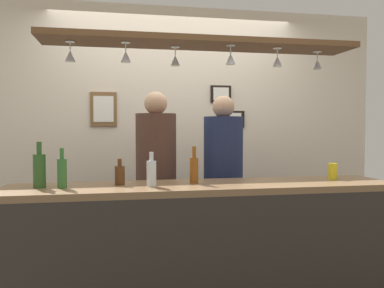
{
  "coord_description": "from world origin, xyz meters",
  "views": [
    {
      "loc": [
        -0.6,
        -3.06,
        1.36
      ],
      "look_at": [
        0.0,
        0.1,
        1.22
      ],
      "focal_mm": 37.54,
      "sensor_mm": 36.0,
      "label": 1
    }
  ],
  "objects_px": {
    "person_middle_brown_shirt": "(156,170)",
    "person_right_navy_shirt": "(223,170)",
    "bottle_champagne_green": "(39,170)",
    "picture_frame_caricature": "(104,109)",
    "bottle_beer_green_import": "(62,172)",
    "picture_frame_lower_pair": "(231,119)",
    "bottle_beer_brown_stubby": "(120,175)",
    "drink_can": "(333,171)",
    "bottle_soda_clear": "(151,173)",
    "picture_frame_upper_small": "(221,94)",
    "bottle_beer_amber_tall": "(194,169)"
  },
  "relations": [
    {
      "from": "person_right_navy_shirt",
      "to": "picture_frame_lower_pair",
      "type": "distance_m",
      "value": 0.93
    },
    {
      "from": "bottle_champagne_green",
      "to": "person_right_navy_shirt",
      "type": "bearing_deg",
      "value": 23.8
    },
    {
      "from": "bottle_champagne_green",
      "to": "picture_frame_caricature",
      "type": "distance_m",
      "value": 1.5
    },
    {
      "from": "bottle_soda_clear",
      "to": "picture_frame_caricature",
      "type": "relative_size",
      "value": 0.68
    },
    {
      "from": "bottle_beer_green_import",
      "to": "drink_can",
      "type": "relative_size",
      "value": 2.13
    },
    {
      "from": "picture_frame_upper_small",
      "to": "person_middle_brown_shirt",
      "type": "bearing_deg",
      "value": -135.26
    },
    {
      "from": "person_middle_brown_shirt",
      "to": "person_right_navy_shirt",
      "type": "relative_size",
      "value": 1.02
    },
    {
      "from": "picture_frame_caricature",
      "to": "bottle_beer_amber_tall",
      "type": "bearing_deg",
      "value": -64.14
    },
    {
      "from": "bottle_beer_brown_stubby",
      "to": "bottle_soda_clear",
      "type": "xyz_separation_m",
      "value": [
        0.21,
        -0.11,
        0.02
      ]
    },
    {
      "from": "bottle_beer_brown_stubby",
      "to": "bottle_champagne_green",
      "type": "relative_size",
      "value": 0.6
    },
    {
      "from": "picture_frame_lower_pair",
      "to": "bottle_beer_brown_stubby",
      "type": "bearing_deg",
      "value": -131.19
    },
    {
      "from": "person_middle_brown_shirt",
      "to": "picture_frame_lower_pair",
      "type": "xyz_separation_m",
      "value": [
        0.87,
        0.76,
        0.44
      ]
    },
    {
      "from": "drink_can",
      "to": "picture_frame_lower_pair",
      "type": "xyz_separation_m",
      "value": [
        -0.41,
        1.34,
        0.42
      ]
    },
    {
      "from": "person_right_navy_shirt",
      "to": "picture_frame_lower_pair",
      "type": "height_order",
      "value": "person_right_navy_shirt"
    },
    {
      "from": "person_middle_brown_shirt",
      "to": "bottle_beer_green_import",
      "type": "xyz_separation_m",
      "value": [
        -0.68,
        -0.67,
        0.07
      ]
    },
    {
      "from": "person_middle_brown_shirt",
      "to": "person_right_navy_shirt",
      "type": "bearing_deg",
      "value": -0.0
    },
    {
      "from": "bottle_champagne_green",
      "to": "picture_frame_upper_small",
      "type": "xyz_separation_m",
      "value": [
        1.58,
        1.38,
        0.63
      ]
    },
    {
      "from": "bottle_beer_amber_tall",
      "to": "picture_frame_lower_pair",
      "type": "xyz_separation_m",
      "value": [
        0.66,
        1.36,
        0.38
      ]
    },
    {
      "from": "person_middle_brown_shirt",
      "to": "bottle_soda_clear",
      "type": "distance_m",
      "value": 0.71
    },
    {
      "from": "person_right_navy_shirt",
      "to": "bottle_beer_amber_tall",
      "type": "bearing_deg",
      "value": -121.96
    },
    {
      "from": "bottle_beer_brown_stubby",
      "to": "bottle_champagne_green",
      "type": "xyz_separation_m",
      "value": [
        -0.52,
        -0.03,
        0.05
      ]
    },
    {
      "from": "bottle_beer_brown_stubby",
      "to": "picture_frame_caricature",
      "type": "bearing_deg",
      "value": 96.1
    },
    {
      "from": "drink_can",
      "to": "picture_frame_caricature",
      "type": "height_order",
      "value": "picture_frame_caricature"
    },
    {
      "from": "person_right_navy_shirt",
      "to": "bottle_beer_amber_tall",
      "type": "height_order",
      "value": "person_right_navy_shirt"
    },
    {
      "from": "person_right_navy_shirt",
      "to": "bottle_beer_green_import",
      "type": "xyz_separation_m",
      "value": [
        -1.26,
        -0.67,
        0.09
      ]
    },
    {
      "from": "bottle_beer_green_import",
      "to": "drink_can",
      "type": "xyz_separation_m",
      "value": [
        1.96,
        0.08,
        -0.04
      ]
    },
    {
      "from": "bottle_soda_clear",
      "to": "drink_can",
      "type": "height_order",
      "value": "bottle_soda_clear"
    },
    {
      "from": "bottle_beer_amber_tall",
      "to": "picture_frame_upper_small",
      "type": "xyz_separation_m",
      "value": [
        0.55,
        1.36,
        0.64
      ]
    },
    {
      "from": "bottle_beer_brown_stubby",
      "to": "drink_can",
      "type": "height_order",
      "value": "bottle_beer_brown_stubby"
    },
    {
      "from": "bottle_beer_brown_stubby",
      "to": "drink_can",
      "type": "distance_m",
      "value": 1.59
    },
    {
      "from": "person_middle_brown_shirt",
      "to": "bottle_beer_brown_stubby",
      "type": "bearing_deg",
      "value": -117.47
    },
    {
      "from": "bottle_soda_clear",
      "to": "bottle_champagne_green",
      "type": "bearing_deg",
      "value": 173.65
    },
    {
      "from": "person_right_navy_shirt",
      "to": "bottle_soda_clear",
      "type": "bearing_deg",
      "value": -134.32
    },
    {
      "from": "person_middle_brown_shirt",
      "to": "bottle_champagne_green",
      "type": "xyz_separation_m",
      "value": [
        -0.82,
        -0.62,
        0.08
      ]
    },
    {
      "from": "bottle_beer_amber_tall",
      "to": "bottle_champagne_green",
      "type": "bearing_deg",
      "value": -179.06
    },
    {
      "from": "picture_frame_lower_pair",
      "to": "picture_frame_upper_small",
      "type": "xyz_separation_m",
      "value": [
        -0.11,
        0.0,
        0.27
      ]
    },
    {
      "from": "bottle_beer_green_import",
      "to": "picture_frame_caricature",
      "type": "bearing_deg",
      "value": 81.01
    },
    {
      "from": "picture_frame_caricature",
      "to": "picture_frame_upper_small",
      "type": "height_order",
      "value": "picture_frame_upper_small"
    },
    {
      "from": "person_middle_brown_shirt",
      "to": "picture_frame_caricature",
      "type": "height_order",
      "value": "picture_frame_caricature"
    },
    {
      "from": "picture_frame_lower_pair",
      "to": "person_right_navy_shirt",
      "type": "bearing_deg",
      "value": -110.71
    },
    {
      "from": "person_middle_brown_shirt",
      "to": "drink_can",
      "type": "bearing_deg",
      "value": -24.6
    },
    {
      "from": "drink_can",
      "to": "picture_frame_lower_pair",
      "type": "height_order",
      "value": "picture_frame_lower_pair"
    },
    {
      "from": "person_right_navy_shirt",
      "to": "picture_frame_upper_small",
      "type": "height_order",
      "value": "picture_frame_upper_small"
    },
    {
      "from": "person_middle_brown_shirt",
      "to": "picture_frame_caricature",
      "type": "bearing_deg",
      "value": 120.81
    },
    {
      "from": "bottle_champagne_green",
      "to": "picture_frame_caricature",
      "type": "relative_size",
      "value": 0.88
    },
    {
      "from": "bottle_soda_clear",
      "to": "picture_frame_upper_small",
      "type": "bearing_deg",
      "value": 59.39
    },
    {
      "from": "drink_can",
      "to": "picture_frame_upper_small",
      "type": "xyz_separation_m",
      "value": [
        -0.52,
        1.34,
        0.68
      ]
    },
    {
      "from": "bottle_champagne_green",
      "to": "drink_can",
      "type": "distance_m",
      "value": 2.11
    },
    {
      "from": "bottle_champagne_green",
      "to": "bottle_beer_green_import",
      "type": "xyz_separation_m",
      "value": [
        0.15,
        -0.05,
        -0.01
      ]
    },
    {
      "from": "picture_frame_lower_pair",
      "to": "bottle_champagne_green",
      "type": "bearing_deg",
      "value": -140.89
    }
  ]
}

